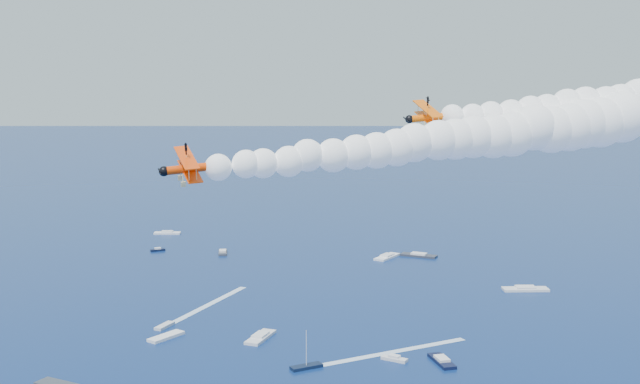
# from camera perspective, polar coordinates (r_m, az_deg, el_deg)

# --- Properties ---
(biplane_lead) EXTENTS (9.27, 10.18, 6.43)m
(biplane_lead) POSITION_cam_1_polar(r_m,az_deg,el_deg) (100.88, 7.91, 5.30)
(biplane_lead) COLOR #FF6205
(biplane_trail) EXTENTS (10.22, 10.95, 6.70)m
(biplane_trail) POSITION_cam_1_polar(r_m,az_deg,el_deg) (87.08, -9.14, 1.68)
(biplane_trail) COLOR #F94005
(smoke_trail_lead) EXTENTS (60.90, 52.00, 10.98)m
(smoke_trail_lead) POSITION_cam_1_polar(r_m,az_deg,el_deg) (114.12, 21.81, 6.23)
(smoke_trail_lead) COLOR white
(smoke_trail_trail) EXTENTS (61.13, 57.13, 10.98)m
(smoke_trail_trail) POSITION_cam_1_polar(r_m,az_deg,el_deg) (95.70, 8.27, 3.61)
(smoke_trail_trail) COLOR white
(spectator_boats) EXTENTS (237.70, 191.43, 0.70)m
(spectator_boats) POSITION_cam_1_polar(r_m,az_deg,el_deg) (207.33, 7.48, -9.03)
(spectator_boats) COLOR black
(spectator_boats) RESTS_ON ground
(boat_wakes) EXTENTS (73.61, 56.79, 0.04)m
(boat_wakes) POSITION_cam_1_polar(r_m,az_deg,el_deg) (202.28, -1.86, -9.50)
(boat_wakes) COLOR white
(boat_wakes) RESTS_ON ground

